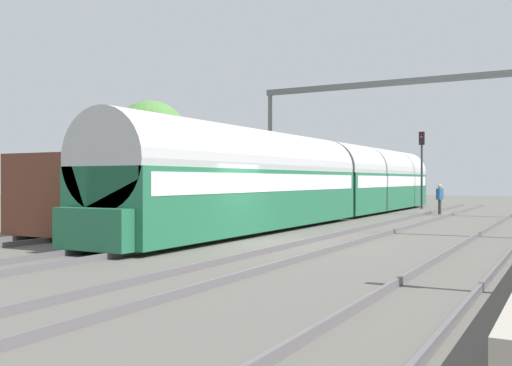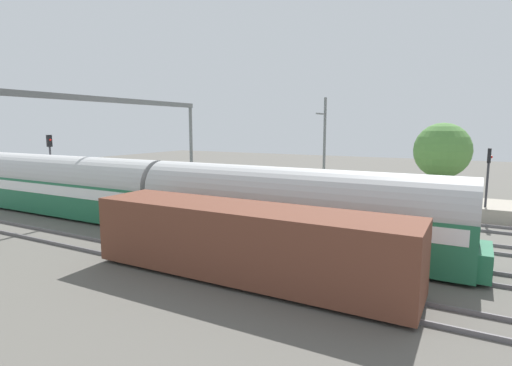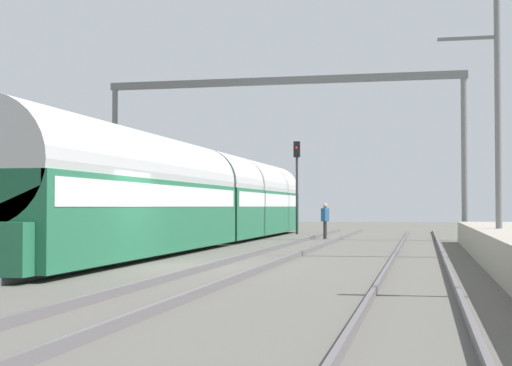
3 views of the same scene
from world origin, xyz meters
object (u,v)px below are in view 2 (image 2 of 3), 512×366
(freight_car, at_px, (246,242))
(railway_signal_near, at_px, (488,174))
(passenger_train, at_px, (161,195))
(catenary_gantry, at_px, (113,126))
(railway_signal_far, at_px, (51,160))
(person_crossing, at_px, (131,192))

(freight_car, bearing_deg, railway_signal_near, -28.01)
(passenger_train, xyz_separation_m, freight_car, (-4.39, -8.18, -0.50))
(catenary_gantry, bearing_deg, railway_signal_near, -68.17)
(railway_signal_far, distance_m, catenary_gantry, 7.03)
(freight_car, relative_size, railway_signal_far, 2.46)
(railway_signal_near, bearing_deg, passenger_train, 124.30)
(passenger_train, xyz_separation_m, catenary_gantry, (2.20, 6.12, 3.99))
(passenger_train, distance_m, railway_signal_near, 20.01)
(person_crossing, relative_size, catenary_gantry, 0.10)
(person_crossing, height_order, railway_signal_far, railway_signal_far)
(passenger_train, distance_m, catenary_gantry, 7.63)
(passenger_train, relative_size, railway_signal_far, 6.23)
(railway_signal_near, xyz_separation_m, railway_signal_far, (-9.35, 29.16, 0.41))
(freight_car, relative_size, catenary_gantry, 0.74)
(freight_car, relative_size, railway_signal_near, 2.84)
(catenary_gantry, bearing_deg, passenger_train, -109.74)
(passenger_train, xyz_separation_m, railway_signal_near, (11.26, -16.51, 0.98))
(person_crossing, xyz_separation_m, railway_signal_near, (7.01, -23.32, 1.92))
(railway_signal_near, xyz_separation_m, catenary_gantry, (-9.07, 22.63, 3.01))
(railway_signal_near, distance_m, railway_signal_far, 30.63)
(freight_car, bearing_deg, passenger_train, 61.76)
(passenger_train, xyz_separation_m, person_crossing, (4.25, 6.81, -0.94))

